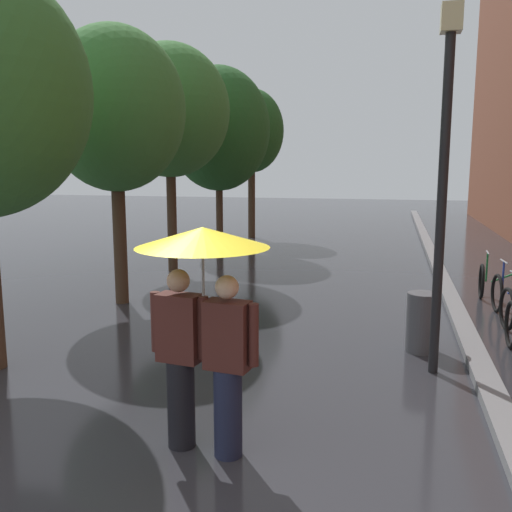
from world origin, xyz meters
The scene contains 10 objects.
ground_plane centered at (0.00, 0.00, 0.00)m, with size 80.00×80.00×0.00m, color #2D2D33.
kerb_strip centered at (3.20, 10.00, 0.06)m, with size 0.30×36.00×0.12m, color slate.
street_tree_1 centered at (-2.98, 5.52, 3.62)m, with size 2.58×2.58×5.13m.
street_tree_2 centered at (-3.27, 8.80, 3.90)m, with size 2.91×2.91×5.50m.
street_tree_3 centered at (-3.17, 12.43, 3.69)m, with size 3.11×3.11×5.56m.
street_tree_4 centered at (-2.96, 15.66, 3.80)m, with size 2.30×2.30×5.30m.
parked_bicycle_5 centered at (4.30, 7.48, 0.38)m, with size 1.12×0.77×0.96m.
couple_under_umbrella centered at (0.40, 0.54, 1.43)m, with size 1.20×1.20×2.09m.
street_lamp_post centered at (2.60, 3.11, 2.60)m, with size 0.24×0.24×4.47m.
litter_bin centered at (2.49, 3.92, 0.42)m, with size 0.44×0.44×0.85m, color #4C4C51.
Camera 1 is at (2.01, -4.06, 2.63)m, focal length 39.14 mm.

